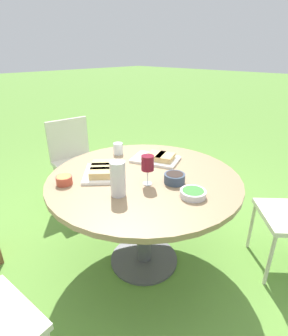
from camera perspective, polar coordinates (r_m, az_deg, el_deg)
name	(u,v)px	position (r m, az deg, el deg)	size (l,w,h in m)	color
ground_plane	(144,259)	(2.23, 0.00, -19.25)	(40.00, 40.00, 0.00)	#5B8C38
dining_table	(144,190)	(1.85, 0.00, -4.75)	(1.31, 1.31, 0.75)	#4C4C51
chair_near_left	(74,155)	(2.85, -14.93, 2.67)	(0.48, 0.50, 0.89)	beige
water_pitcher	(118,179)	(1.53, -5.72, -2.33)	(0.10, 0.09, 0.21)	silver
wine_glass	(148,164)	(1.63, 0.79, 0.94)	(0.08, 0.08, 0.20)	silver
platter_bread_main	(158,158)	(2.04, 3.02, 2.18)	(0.41, 0.34, 0.06)	white
platter_charcuterie	(103,171)	(1.83, -8.86, -0.56)	(0.41, 0.40, 0.07)	white
bowl_fries	(64,180)	(1.75, -16.99, -2.46)	(0.10, 0.10, 0.06)	#B74733
bowl_salad	(193,193)	(1.57, 10.60, -5.41)	(0.15, 0.15, 0.04)	silver
bowl_olives	(175,178)	(1.71, 6.66, -2.12)	(0.14, 0.14, 0.06)	#334256
cup_water_near	(118,149)	(2.18, -5.66, 4.22)	(0.08, 0.08, 0.09)	silver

